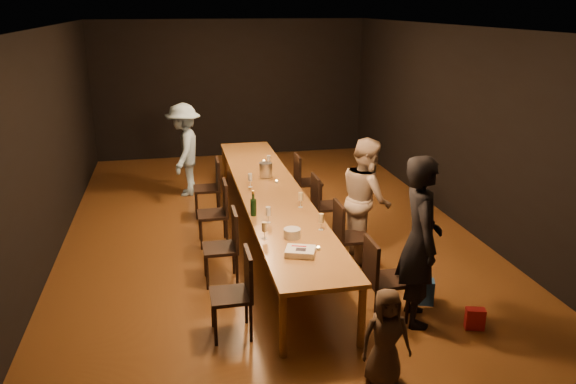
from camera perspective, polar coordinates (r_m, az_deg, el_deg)
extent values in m
plane|color=#411E10|center=(8.34, -1.70, -4.75)|extent=(10.00, 10.00, 0.00)
cube|color=black|center=(12.74, -5.78, 10.35)|extent=(6.00, 0.04, 3.00)
cube|color=black|center=(3.38, 13.57, -14.17)|extent=(6.00, 0.04, 3.00)
cube|color=black|center=(7.94, -23.70, 3.88)|extent=(0.04, 10.00, 3.00)
cube|color=black|center=(8.88, 17.75, 5.98)|extent=(0.04, 10.00, 3.00)
cube|color=silver|center=(7.66, -1.92, 16.31)|extent=(6.00, 10.00, 0.04)
cube|color=brown|center=(8.08, -1.74, -0.03)|extent=(0.90, 6.00, 0.05)
cylinder|color=brown|center=(5.58, -0.51, -13.37)|extent=(0.08, 0.08, 0.70)
cylinder|color=brown|center=(5.76, 7.50, -12.40)|extent=(0.08, 0.08, 0.70)
cylinder|color=brown|center=(10.89, -6.47, 2.73)|extent=(0.08, 0.08, 0.70)
cylinder|color=brown|center=(10.99, -2.31, 2.98)|extent=(0.08, 0.08, 0.70)
imported|color=black|center=(6.08, 13.27, -4.88)|extent=(0.57, 0.75, 1.86)
imported|color=#C9AE97|center=(7.58, 7.93, -0.65)|extent=(0.66, 0.83, 1.66)
imported|color=#80A5C6|center=(10.20, -10.47, 4.24)|extent=(0.81, 1.17, 1.66)
imported|color=#433325|center=(5.25, 9.91, -14.36)|extent=(0.47, 0.32, 0.94)
cube|color=red|center=(6.44, 18.45, -12.12)|extent=(0.22, 0.16, 0.24)
cube|color=#2656A6|center=(6.77, 13.59, -9.80)|extent=(0.27, 0.23, 0.29)
cube|color=white|center=(6.03, 1.26, -6.07)|extent=(0.38, 0.34, 0.07)
cube|color=black|center=(5.99, 1.32, -5.85)|extent=(0.13, 0.11, 0.00)
cube|color=red|center=(6.07, 1.13, -5.52)|extent=(0.16, 0.08, 0.00)
cylinder|color=silver|center=(6.44, 0.42, -4.22)|extent=(0.25, 0.25, 0.11)
cylinder|color=silver|center=(8.69, -2.29, 2.26)|extent=(0.24, 0.24, 0.22)
cylinder|color=#B2B7B2|center=(6.17, 3.09, -5.74)|extent=(0.05, 0.05, 0.03)
cylinder|color=#B2B7B2|center=(8.43, -1.17, 1.06)|extent=(0.05, 0.05, 0.03)
cylinder|color=#B2B7B2|center=(9.53, -2.46, 3.12)|extent=(0.05, 0.05, 0.03)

